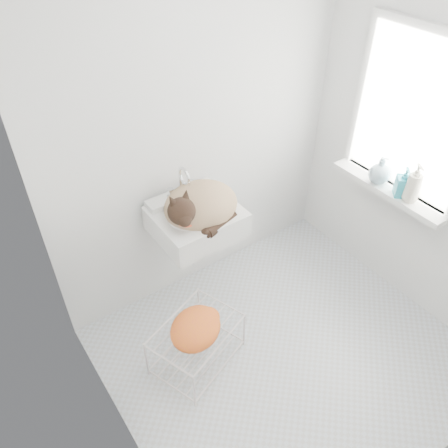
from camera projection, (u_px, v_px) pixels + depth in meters
floor at (286, 354)px, 3.06m from camera, size 2.20×2.00×0.02m
back_wall at (199, 130)px, 2.89m from camera, size 2.20×0.02×2.50m
right_wall at (440, 144)px, 2.75m from camera, size 0.02×2.00×2.50m
left_wall at (102, 307)px, 1.78m from camera, size 0.02×2.00×2.50m
window_glass at (415, 117)px, 2.81m from camera, size 0.01×0.80×1.00m
window_frame at (414, 118)px, 2.80m from camera, size 0.04×0.90×1.10m
windowsill at (388, 190)px, 3.11m from camera, size 0.16×0.88×0.04m
sink at (196, 211)px, 2.89m from camera, size 0.54×0.47×0.22m
faucet at (180, 180)px, 2.92m from camera, size 0.20×0.14×0.20m
cat at (199, 207)px, 2.86m from camera, size 0.50×0.40×0.32m
wire_rack at (197, 345)px, 2.94m from camera, size 0.64×0.54×0.33m
towel at (196, 333)px, 2.76m from camera, size 0.44×0.40×0.15m
bottle_a at (409, 200)px, 2.98m from camera, size 0.12×0.12×0.23m
bottle_b at (400, 195)px, 3.02m from camera, size 0.13×0.13×0.21m
bottle_c at (377, 182)px, 3.14m from camera, size 0.21×0.21×0.19m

